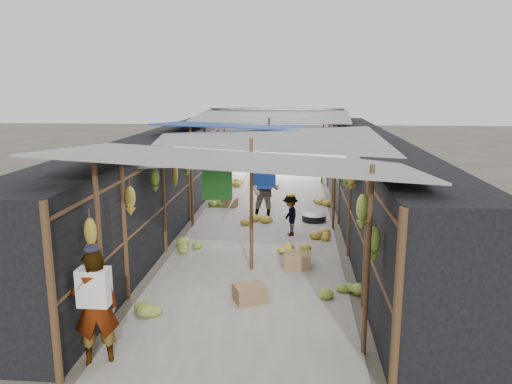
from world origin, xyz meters
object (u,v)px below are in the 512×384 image
(crate_near, at_px, (250,294))
(black_basin, at_px, (314,218))
(vendor_seated, at_px, (290,216))
(shopper_blue, at_px, (265,190))
(vendor_elderly, at_px, (96,307))

(crate_near, relative_size, black_basin, 0.79)
(crate_near, height_order, vendor_seated, vendor_seated)
(shopper_blue, bearing_deg, black_basin, 10.98)
(black_basin, height_order, vendor_seated, vendor_seated)
(vendor_elderly, bearing_deg, shopper_blue, -123.34)
(vendor_elderly, height_order, vendor_seated, vendor_elderly)
(vendor_seated, bearing_deg, black_basin, 140.60)
(shopper_blue, distance_m, vendor_seated, 1.56)
(crate_near, bearing_deg, vendor_seated, 56.27)
(shopper_blue, height_order, vendor_seated, shopper_blue)
(crate_near, distance_m, vendor_seated, 3.90)
(vendor_elderly, bearing_deg, crate_near, -151.86)
(vendor_elderly, relative_size, vendor_seated, 1.54)
(crate_near, relative_size, vendor_seated, 0.50)
(crate_near, bearing_deg, shopper_blue, 66.42)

